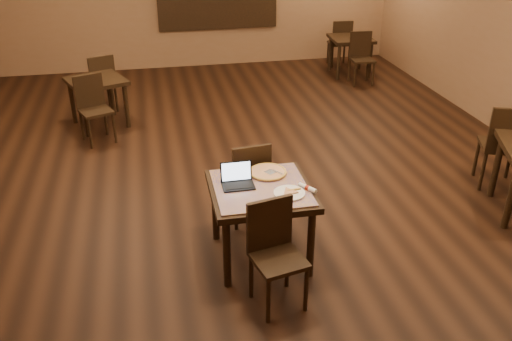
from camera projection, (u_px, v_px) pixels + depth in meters
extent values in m
plane|color=black|center=(238.00, 178.00, 6.68)|extent=(10.00, 10.00, 0.00)
cylinder|color=black|center=(227.00, 253.00, 4.71)|extent=(0.07, 0.07, 0.71)
cylinder|color=black|center=(215.00, 208.00, 5.37)|extent=(0.07, 0.07, 0.71)
cylinder|color=black|center=(311.00, 243.00, 4.84)|extent=(0.07, 0.07, 0.71)
cylinder|color=black|center=(289.00, 201.00, 5.50)|extent=(0.07, 0.07, 0.71)
cube|color=black|center=(261.00, 191.00, 4.94)|extent=(0.93, 0.93, 0.06)
cube|color=#191BA6|center=(261.00, 188.00, 4.92)|extent=(0.85, 0.85, 0.02)
cylinder|color=black|center=(268.00, 301.00, 4.36)|extent=(0.04, 0.04, 0.43)
cylinder|color=black|center=(251.00, 276.00, 4.64)|extent=(0.04, 0.04, 0.43)
cylinder|color=black|center=(306.00, 290.00, 4.48)|extent=(0.04, 0.04, 0.43)
cylinder|color=black|center=(287.00, 266.00, 4.76)|extent=(0.04, 0.04, 0.43)
cube|color=black|center=(279.00, 260.00, 4.45)|extent=(0.48, 0.48, 0.04)
cube|color=black|center=(269.00, 223.00, 4.48)|extent=(0.40, 0.12, 0.46)
cylinder|color=black|center=(257.00, 190.00, 5.97)|extent=(0.04, 0.04, 0.43)
cylinder|color=black|center=(267.00, 206.00, 5.68)|extent=(0.04, 0.04, 0.43)
cylinder|color=black|center=(227.00, 196.00, 5.87)|extent=(0.04, 0.04, 0.43)
cylinder|color=black|center=(236.00, 211.00, 5.58)|extent=(0.04, 0.04, 0.43)
cube|color=black|center=(247.00, 181.00, 5.67)|extent=(0.45, 0.45, 0.04)
cube|color=black|center=(252.00, 167.00, 5.40)|extent=(0.41, 0.09, 0.46)
cube|color=black|center=(238.00, 186.00, 4.92)|extent=(0.29, 0.20, 0.01)
cube|color=black|center=(236.00, 171.00, 4.97)|extent=(0.29, 0.04, 0.19)
cube|color=#C8DEFD|center=(236.00, 171.00, 4.96)|extent=(0.27, 0.03, 0.17)
cylinder|color=white|center=(289.00, 193.00, 4.80)|extent=(0.28, 0.28, 0.02)
cylinder|color=silver|center=(268.00, 173.00, 5.15)|extent=(0.34, 0.34, 0.01)
cylinder|color=beige|center=(268.00, 172.00, 5.14)|extent=(0.35, 0.35, 0.02)
torus|color=gold|center=(268.00, 172.00, 5.14)|extent=(0.36, 0.36, 0.02)
cube|color=silver|center=(270.00, 172.00, 5.12)|extent=(0.19, 0.24, 0.01)
cylinder|color=white|center=(308.00, 188.00, 4.86)|extent=(0.14, 0.18, 0.04)
cylinder|color=#A62514|center=(308.00, 188.00, 4.86)|extent=(0.06, 0.05, 0.04)
cylinder|color=black|center=(339.00, 62.00, 10.07)|extent=(0.07, 0.07, 0.68)
cylinder|color=black|center=(330.00, 53.00, 10.61)|extent=(0.07, 0.07, 0.68)
cylinder|color=black|center=(370.00, 61.00, 10.15)|extent=(0.07, 0.07, 0.68)
cylinder|color=black|center=(360.00, 52.00, 10.68)|extent=(0.07, 0.07, 0.68)
cube|color=black|center=(351.00, 39.00, 10.22)|extent=(0.81, 0.81, 0.06)
cylinder|color=black|center=(355.00, 76.00, 9.72)|extent=(0.04, 0.04, 0.43)
cylinder|color=black|center=(349.00, 70.00, 10.02)|extent=(0.04, 0.04, 0.43)
cylinder|color=black|center=(373.00, 75.00, 9.76)|extent=(0.04, 0.04, 0.43)
cylinder|color=black|center=(367.00, 69.00, 10.07)|extent=(0.04, 0.04, 0.43)
cube|color=black|center=(362.00, 60.00, 9.79)|extent=(0.42, 0.42, 0.04)
cube|color=black|center=(360.00, 44.00, 9.83)|extent=(0.40, 0.06, 0.46)
cylinder|color=black|center=(344.00, 52.00, 11.14)|extent=(0.04, 0.04, 0.43)
cylinder|color=black|center=(349.00, 57.00, 10.84)|extent=(0.04, 0.04, 0.43)
cylinder|color=black|center=(328.00, 53.00, 11.10)|extent=(0.04, 0.04, 0.43)
cylinder|color=black|center=(332.00, 57.00, 10.80)|extent=(0.04, 0.04, 0.43)
cube|color=black|center=(339.00, 43.00, 10.86)|extent=(0.42, 0.42, 0.04)
cube|color=black|center=(343.00, 33.00, 10.59)|extent=(0.40, 0.06, 0.46)
cylinder|color=black|center=(86.00, 114.00, 7.69)|extent=(0.07, 0.07, 0.68)
cylinder|color=black|center=(72.00, 102.00, 8.15)|extent=(0.07, 0.07, 0.68)
cylinder|color=black|center=(126.00, 106.00, 8.00)|extent=(0.07, 0.07, 0.68)
cylinder|color=black|center=(111.00, 94.00, 8.45)|extent=(0.07, 0.07, 0.68)
cube|color=black|center=(96.00, 81.00, 7.91)|extent=(1.00, 1.00, 0.06)
cylinder|color=black|center=(90.00, 134.00, 7.37)|extent=(0.04, 0.04, 0.43)
cylinder|color=black|center=(82.00, 126.00, 7.63)|extent=(0.04, 0.04, 0.43)
cylinder|color=black|center=(114.00, 128.00, 7.54)|extent=(0.04, 0.04, 0.43)
cylinder|color=black|center=(106.00, 121.00, 7.80)|extent=(0.04, 0.04, 0.43)
cube|color=black|center=(96.00, 111.00, 7.48)|extent=(0.52, 0.52, 0.04)
cube|color=black|center=(89.00, 91.00, 7.50)|extent=(0.39, 0.19, 0.46)
cylinder|color=black|center=(109.00, 93.00, 8.88)|extent=(0.04, 0.04, 0.43)
cylinder|color=black|center=(116.00, 99.00, 8.63)|extent=(0.04, 0.04, 0.43)
cylinder|color=black|center=(88.00, 97.00, 8.71)|extent=(0.04, 0.04, 0.43)
cylinder|color=black|center=(95.00, 103.00, 8.46)|extent=(0.04, 0.04, 0.43)
cube|color=black|center=(100.00, 84.00, 8.56)|extent=(0.52, 0.52, 0.04)
cube|color=black|center=(102.00, 71.00, 8.32)|extent=(0.39, 0.19, 0.46)
cylinder|color=black|center=(511.00, 196.00, 5.54)|extent=(0.08, 0.08, 0.76)
cylinder|color=black|center=(497.00, 166.00, 6.14)|extent=(0.08, 0.08, 0.76)
cylinder|color=black|center=(509.00, 160.00, 6.60)|extent=(0.04, 0.04, 0.48)
cylinder|color=black|center=(476.00, 158.00, 6.66)|extent=(0.04, 0.04, 0.48)
cylinder|color=black|center=(483.00, 172.00, 6.32)|extent=(0.04, 0.04, 0.48)
cube|color=black|center=(501.00, 146.00, 6.34)|extent=(0.58, 0.58, 0.04)
cube|color=black|center=(510.00, 131.00, 6.03)|extent=(0.43, 0.21, 0.51)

